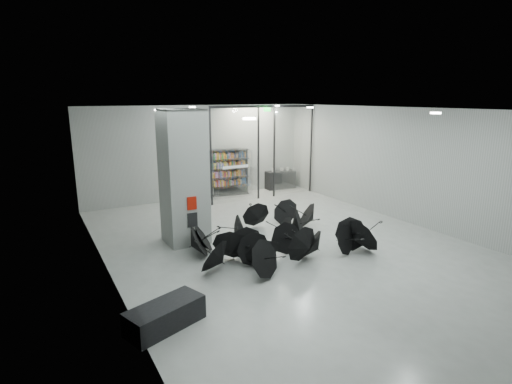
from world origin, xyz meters
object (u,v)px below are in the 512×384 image
umbrella_cluster (278,242)px  bookshelf (228,172)px  shop_counter (280,180)px  column (184,178)px  bench (165,315)px

umbrella_cluster → bookshelf: bearing=75.7°
shop_counter → column: bearing=-140.6°
shop_counter → umbrella_cluster: 8.19m
bookshelf → column: bearing=-118.7°
shop_counter → bookshelf: bearing=-177.4°
shop_counter → bench: bearing=-129.7°
bench → bookshelf: (5.75, 9.08, 0.80)m
shop_counter → umbrella_cluster: size_ratio=0.26×
bench → umbrella_cluster: size_ratio=0.27×
bookshelf → shop_counter: bookshelf is taller
column → shop_counter: size_ratio=2.79×
bench → shop_counter: shop_counter is taller
column → umbrella_cluster: bearing=-46.9°
bookshelf → bench: bearing=-112.8°
column → bookshelf: 6.13m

